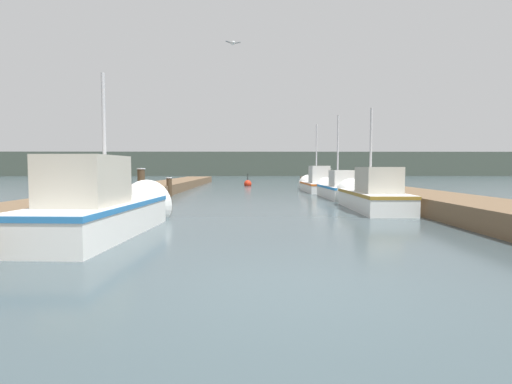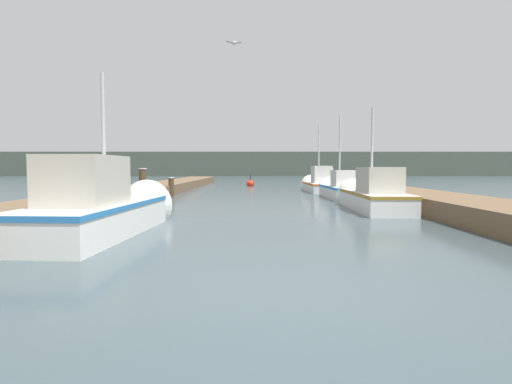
# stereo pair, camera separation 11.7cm
# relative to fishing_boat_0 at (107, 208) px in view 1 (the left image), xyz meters

# --- Properties ---
(ground_plane) EXTENTS (200.00, 200.00, 0.00)m
(ground_plane) POSITION_rel_fishing_boat_0_xyz_m (3.60, -4.17, -0.54)
(ground_plane) COLOR #38474C
(dock_left) EXTENTS (2.39, 40.00, 0.54)m
(dock_left) POSITION_rel_fishing_boat_0_xyz_m (-2.11, 11.83, -0.28)
(dock_left) COLOR brown
(dock_left) RESTS_ON ground_plane
(dock_right) EXTENTS (2.39, 40.00, 0.54)m
(dock_right) POSITION_rel_fishing_boat_0_xyz_m (9.30, 11.83, -0.28)
(dock_right) COLOR brown
(dock_right) RESTS_ON ground_plane
(distant_shore_ridge) EXTENTS (120.00, 16.00, 4.15)m
(distant_shore_ridge) POSITION_rel_fishing_boat_0_xyz_m (3.60, 67.24, 1.53)
(distant_shore_ridge) COLOR #424C42
(distant_shore_ridge) RESTS_ON ground_plane
(fishing_boat_0) EXTENTS (1.83, 5.52, 3.83)m
(fishing_boat_0) POSITION_rel_fishing_boat_0_xyz_m (0.00, 0.00, 0.00)
(fishing_boat_0) COLOR silver
(fishing_boat_0) RESTS_ON ground_plane
(fishing_boat_1) EXTENTS (1.52, 5.49, 3.81)m
(fishing_boat_1) POSITION_rel_fishing_boat_0_xyz_m (7.25, 5.09, -0.06)
(fishing_boat_1) COLOR silver
(fishing_boat_1) RESTS_ON ground_plane
(fishing_boat_2) EXTENTS (1.39, 5.13, 4.22)m
(fishing_boat_2) POSITION_rel_fishing_boat_0_xyz_m (7.25, 10.39, -0.13)
(fishing_boat_2) COLOR silver
(fishing_boat_2) RESTS_ON ground_plane
(fishing_boat_3) EXTENTS (1.53, 5.69, 4.42)m
(fishing_boat_3) POSITION_rel_fishing_boat_0_xyz_m (7.04, 15.46, -0.10)
(fishing_boat_3) COLOR silver
(fishing_boat_3) RESTS_ON ground_plane
(mooring_piling_0) EXTENTS (0.31, 0.31, 0.95)m
(mooring_piling_0) POSITION_rel_fishing_boat_0_xyz_m (-0.88, 10.88, -0.06)
(mooring_piling_0) COLOR #473523
(mooring_piling_0) RESTS_ON ground_plane
(mooring_piling_1) EXTENTS (0.35, 0.35, 1.37)m
(mooring_piling_1) POSITION_rel_fishing_boat_0_xyz_m (8.08, 16.76, 0.15)
(mooring_piling_1) COLOR #473523
(mooring_piling_1) RESTS_ON ground_plane
(mooring_piling_2) EXTENTS (0.31, 0.31, 1.41)m
(mooring_piling_2) POSITION_rel_fishing_boat_0_xyz_m (-1.03, 6.45, 0.17)
(mooring_piling_2) COLOR #473523
(mooring_piling_2) RESTS_ON ground_plane
(mooring_piling_3) EXTENTS (0.28, 0.28, 1.05)m
(mooring_piling_3) POSITION_rel_fishing_boat_0_xyz_m (8.18, 17.45, -0.01)
(mooring_piling_3) COLOR #473523
(mooring_piling_3) RESTS_ON ground_plane
(channel_buoy) EXTENTS (0.59, 0.59, 1.09)m
(channel_buoy) POSITION_rel_fishing_boat_0_xyz_m (2.86, 22.35, -0.38)
(channel_buoy) COLOR red
(channel_buoy) RESTS_ON ground_plane
(seagull_lead) EXTENTS (0.56, 0.31, 0.12)m
(seagull_lead) POSITION_rel_fishing_boat_0_xyz_m (2.50, 5.96, 5.38)
(seagull_lead) COLOR white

